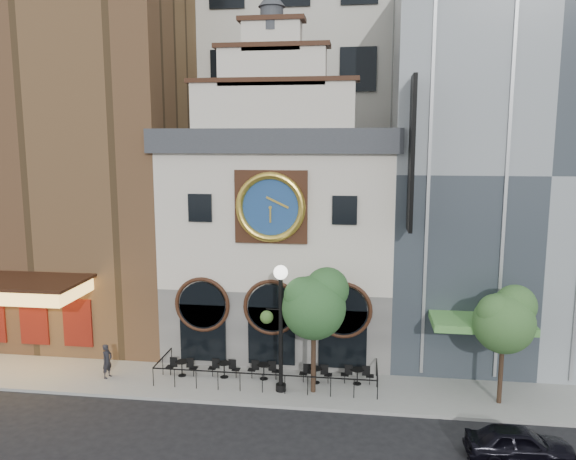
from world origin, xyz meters
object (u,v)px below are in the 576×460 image
(bistro_2, at_px, (264,370))
(tree_right, at_px, (505,318))
(bistro_0, at_px, (182,367))
(bistro_3, at_px, (316,374))
(bistro_4, at_px, (357,375))
(pedestrian, at_px, (107,361))
(tree_left, at_px, (315,302))
(car_right, at_px, (519,444))
(lamppost, at_px, (281,314))
(bistro_1, at_px, (224,368))

(bistro_2, xyz_separation_m, tree_right, (10.94, -1.02, 3.47))
(bistro_0, relative_size, bistro_3, 1.00)
(bistro_4, height_order, pedestrian, pedestrian)
(bistro_4, bearing_deg, tree_left, -151.94)
(bistro_2, height_order, tree_right, tree_right)
(bistro_3, xyz_separation_m, car_right, (8.03, -5.41, 0.05))
(car_right, bearing_deg, lamppost, 63.63)
(bistro_1, xyz_separation_m, lamppost, (3.01, -1.11, 3.27))
(bistro_0, height_order, bistro_3, same)
(pedestrian, bearing_deg, bistro_3, -72.58)
(tree_right, bearing_deg, bistro_0, 176.76)
(bistro_0, distance_m, bistro_3, 6.69)
(bistro_2, distance_m, car_right, 11.94)
(bistro_1, height_order, bistro_2, same)
(pedestrian, bearing_deg, lamppost, -78.91)
(bistro_4, relative_size, lamppost, 0.26)
(bistro_2, xyz_separation_m, bistro_4, (4.56, 0.04, 0.00))
(bistro_1, distance_m, car_right, 13.71)
(bistro_1, height_order, car_right, car_right)
(bistro_0, bearing_deg, bistro_2, 2.31)
(pedestrian, relative_size, tree_right, 0.32)
(bistro_3, bearing_deg, pedestrian, -175.89)
(bistro_2, distance_m, bistro_3, 2.57)
(bistro_2, relative_size, tree_right, 0.29)
(bistro_2, distance_m, tree_left, 4.75)
(car_right, bearing_deg, bistro_0, 68.03)
(car_right, distance_m, tree_right, 5.65)
(bistro_2, height_order, bistro_3, same)
(bistro_2, bearing_deg, bistro_0, -177.69)
(bistro_3, bearing_deg, tree_right, -6.30)
(pedestrian, bearing_deg, tree_right, -77.26)
(bistro_1, bearing_deg, pedestrian, -172.32)
(bistro_4, xyz_separation_m, car_right, (6.04, -5.54, 0.05))
(bistro_3, relative_size, lamppost, 0.26)
(tree_left, bearing_deg, bistro_0, 172.78)
(pedestrian, bearing_deg, bistro_0, -66.16)
(bistro_2, height_order, pedestrian, pedestrian)
(car_right, distance_m, lamppost, 10.99)
(bistro_3, bearing_deg, bistro_4, 3.82)
(car_right, height_order, pedestrian, pedestrian)
(bistro_4, distance_m, lamppost, 4.97)
(car_right, xyz_separation_m, tree_right, (0.34, 4.49, 3.41))
(bistro_1, xyz_separation_m, tree_right, (12.92, -0.96, 3.47))
(tree_left, height_order, tree_right, tree_left)
(bistro_0, relative_size, bistro_2, 1.00)
(car_right, relative_size, tree_left, 0.66)
(bistro_3, xyz_separation_m, pedestrian, (-10.28, -0.74, 0.39))
(pedestrian, bearing_deg, bistro_4, -72.63)
(bistro_1, relative_size, lamppost, 0.26)
(bistro_4, height_order, tree_left, tree_left)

